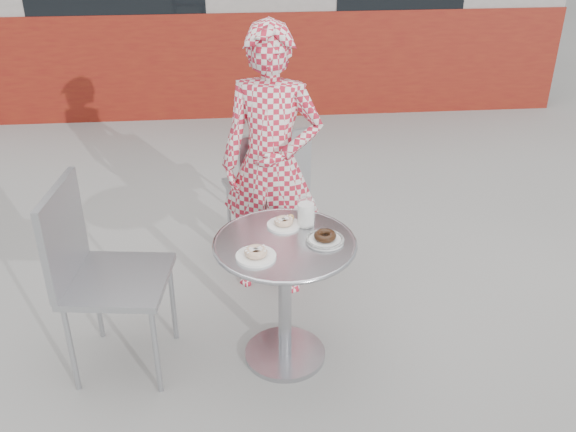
{
  "coord_description": "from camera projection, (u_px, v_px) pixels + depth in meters",
  "views": [
    {
      "loc": [
        -0.2,
        -2.45,
        2.16
      ],
      "look_at": [
        0.03,
        0.16,
        0.74
      ],
      "focal_mm": 40.0,
      "sensor_mm": 36.0,
      "label": 1
    }
  ],
  "objects": [
    {
      "name": "chair_far",
      "position": [
        266.0,
        216.0,
        3.96
      ],
      "size": [
        0.52,
        0.53,
        0.89
      ],
      "rotation": [
        0.0,
        0.0,
        3.41
      ],
      "color": "#A3A6AB",
      "rests_on": "ground"
    },
    {
      "name": "plate_far",
      "position": [
        284.0,
        223.0,
        3.03
      ],
      "size": [
        0.16,
        0.16,
        0.04
      ],
      "rotation": [
        0.0,
        0.0,
        0.38
      ],
      "color": "white",
      "rests_on": "bistro_table"
    },
    {
      "name": "milk_cup",
      "position": [
        306.0,
        214.0,
        3.02
      ],
      "size": [
        0.09,
        0.09,
        0.14
      ],
      "rotation": [
        0.0,
        0.0,
        -0.33
      ],
      "color": "white",
      "rests_on": "bistro_table"
    },
    {
      "name": "chair_left",
      "position": [
        120.0,
        314.0,
        3.05
      ],
      "size": [
        0.51,
        0.51,
        0.96
      ],
      "rotation": [
        0.0,
        0.0,
        1.44
      ],
      "color": "#A3A6AB",
      "rests_on": "ground"
    },
    {
      "name": "plate_checker",
      "position": [
        325.0,
        238.0,
        2.91
      ],
      "size": [
        0.18,
        0.18,
        0.05
      ],
      "rotation": [
        0.0,
        0.0,
        0.2
      ],
      "color": "white",
      "rests_on": "bistro_table"
    },
    {
      "name": "seated_person",
      "position": [
        272.0,
        165.0,
        3.45
      ],
      "size": [
        0.63,
        0.5,
        1.51
      ],
      "primitive_type": "imported",
      "rotation": [
        0.0,
        0.0,
        -0.28
      ],
      "color": "#B11B2F",
      "rests_on": "ground"
    },
    {
      "name": "bistro_table",
      "position": [
        285.0,
        272.0,
        2.99
      ],
      "size": [
        0.66,
        0.66,
        0.67
      ],
      "rotation": [
        0.0,
        0.0,
        0.1
      ],
      "color": "silver",
      "rests_on": "ground"
    },
    {
      "name": "ground",
      "position": [
        284.0,
        362.0,
        3.19
      ],
      "size": [
        60.0,
        60.0,
        0.0
      ],
      "primitive_type": "plane",
      "color": "gray",
      "rests_on": "ground"
    },
    {
      "name": "plate_near",
      "position": [
        256.0,
        254.0,
        2.79
      ],
      "size": [
        0.18,
        0.18,
        0.05
      ],
      "rotation": [
        0.0,
        0.0,
        0.09
      ],
      "color": "white",
      "rests_on": "bistro_table"
    }
  ]
}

